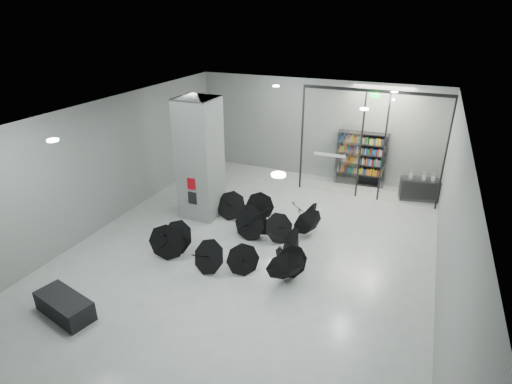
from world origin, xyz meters
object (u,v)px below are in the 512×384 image
at_px(column, 200,159).
at_px(shop_counter, 419,189).
at_px(bench, 65,306).
at_px(umbrella_cluster, 254,238).
at_px(bookshelf, 361,159).

height_order(column, shop_counter, column).
relative_size(bench, shop_counter, 1.11).
bearing_deg(shop_counter, umbrella_cluster, -140.37).
height_order(column, bench, column).
bearing_deg(bench, umbrella_cluster, 69.83).
bearing_deg(bookshelf, column, -136.80).
relative_size(bookshelf, umbrella_cluster, 0.45).
bearing_deg(bookshelf, bench, -118.32).
height_order(column, bookshelf, column).
bearing_deg(column, shop_counter, 31.28).
distance_m(bookshelf, umbrella_cluster, 6.46).
bearing_deg(bench, shop_counter, 66.86).
distance_m(column, bookshelf, 6.60).
distance_m(bench, umbrella_cluster, 5.23).
bearing_deg(umbrella_cluster, column, 151.63).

